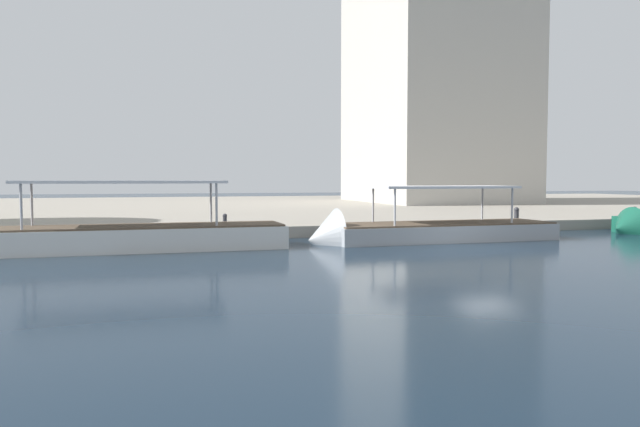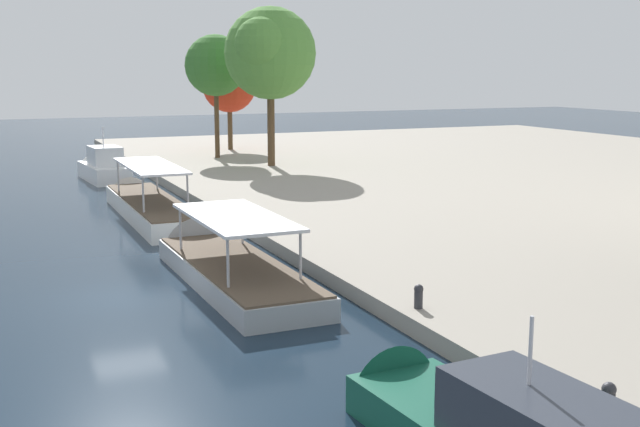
# 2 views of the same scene
# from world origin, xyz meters

# --- Properties ---
(ground_plane) EXTENTS (220.00, 220.00, 0.00)m
(ground_plane) POSITION_xyz_m (0.00, 0.00, 0.00)
(ground_plane) COLOR #142333
(dock_promenade) EXTENTS (120.00, 55.00, 0.60)m
(dock_promenade) POSITION_xyz_m (0.00, 34.68, 0.30)
(dock_promenade) COLOR gray
(dock_promenade) RESTS_ON ground_plane
(tour_boat_1) EXTENTS (14.75, 2.83, 3.98)m
(tour_boat_1) POSITION_xyz_m (-15.72, 3.98, 0.35)
(tour_boat_1) COLOR silver
(tour_boat_1) RESTS_ON ground_plane
(tour_boat_2) EXTENTS (12.57, 3.40, 3.95)m
(tour_boat_2) POSITION_xyz_m (-1.13, 4.08, 0.33)
(tour_boat_2) COLOR #9EA3A8
(tour_boat_2) RESTS_ON ground_plane
(mooring_bollard_0) EXTENTS (0.30, 0.30, 0.78)m
(mooring_bollard_0) POSITION_xyz_m (6.99, 7.90, 1.02)
(mooring_bollard_0) COLOR #2D2D33
(mooring_bollard_0) RESTS_ON dock_promenade
(mooring_bollard_1) EXTENTS (0.22, 0.22, 0.70)m
(mooring_bollard_1) POSITION_xyz_m (-10.15, 7.57, 0.97)
(mooring_bollard_1) COLOR #2D2D33
(mooring_bollard_1) RESTS_ON dock_promenade
(mooring_bollard_2) EXTENTS (0.32, 0.32, 0.72)m
(mooring_bollard_2) POSITION_xyz_m (15.44, 7.74, 0.98)
(mooring_bollard_2) COLOR #2D2D33
(mooring_bollard_2) RESTS_ON dock_promenade
(office_tower) EXTENTS (14.87, 18.71, 39.75)m
(office_tower) POSITION_xyz_m (16.25, 36.46, 19.44)
(office_tower) COLOR #B7B2A8
(office_tower) RESTS_ON dock_promenade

